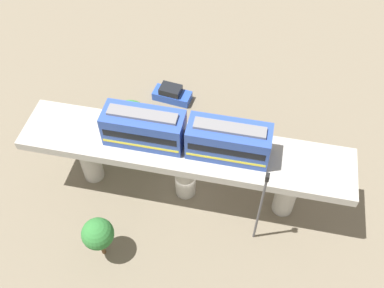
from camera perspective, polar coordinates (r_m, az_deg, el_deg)
ground_plane at (r=41.89m, az=-0.83°, el=-6.15°), size 120.00×120.00×0.00m
viaduct at (r=37.58m, az=-0.92°, el=-1.82°), size 5.20×28.00×6.90m
train at (r=35.08m, az=-0.83°, el=1.28°), size 2.64×13.55×3.24m
parked_car_blue at (r=49.15m, az=-2.65°, el=6.51°), size 2.31×4.39×1.76m
parked_car_orange at (r=45.06m, az=6.31°, el=0.76°), size 2.06×4.31×1.76m
tree_mid_lot at (r=43.30m, az=-8.01°, el=3.16°), size 3.88×3.88×5.34m
tree_far_corner at (r=36.67m, az=-12.16°, el=-11.39°), size 2.65×2.65×4.70m
signal_post at (r=35.34m, az=8.94°, el=-7.91°), size 0.44×0.28×9.50m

